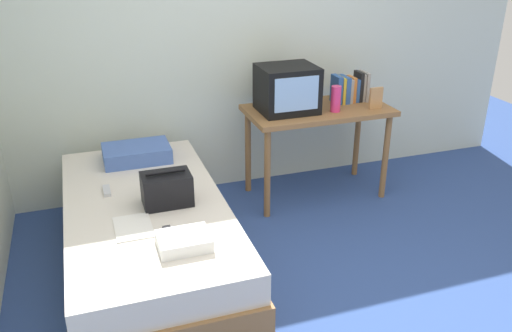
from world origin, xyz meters
TOP-DOWN VIEW (x-y plane):
  - ground_plane at (0.00, 0.00)m, footprint 8.00×8.00m
  - wall_back at (0.00, 2.00)m, footprint 5.20×0.10m
  - bed at (-1.03, 0.80)m, footprint 1.00×2.00m
  - desk at (0.47, 1.51)m, footprint 1.16×0.60m
  - tv at (0.20, 1.52)m, footprint 0.44×0.39m
  - water_bottle at (0.56, 1.39)m, footprint 0.08×0.08m
  - book_row at (0.79, 1.60)m, footprint 0.29×0.17m
  - picture_frame at (0.90, 1.35)m, footprint 0.11×0.02m
  - pillow at (-0.99, 1.49)m, footprint 0.48×0.32m
  - handbag at (-0.90, 0.74)m, footprint 0.30×0.20m
  - magazine at (-1.14, 0.51)m, footprint 0.21×0.29m
  - remote_dark at (-0.96, 0.36)m, footprint 0.04×0.16m
  - remote_silver at (-1.25, 1.02)m, footprint 0.04×0.14m
  - folded_towel at (-0.90, 0.22)m, footprint 0.28×0.22m

SIDE VIEW (x-z plane):
  - ground_plane at x=0.00m, z-range 0.00..0.00m
  - bed at x=-1.03m, z-range 0.00..0.52m
  - magazine at x=-1.14m, z-range 0.53..0.54m
  - remote_dark at x=-0.96m, z-range 0.53..0.55m
  - remote_silver at x=-1.25m, z-range 0.53..0.55m
  - folded_towel at x=-0.90m, z-range 0.53..0.60m
  - pillow at x=-0.99m, z-range 0.53..0.64m
  - handbag at x=-0.90m, z-range 0.52..0.74m
  - desk at x=0.47m, z-range 0.29..1.06m
  - picture_frame at x=0.90m, z-range 0.77..0.94m
  - water_bottle at x=0.56m, z-range 0.77..0.98m
  - book_row at x=0.79m, z-range 0.76..1.00m
  - tv at x=0.20m, z-range 0.77..1.13m
  - wall_back at x=0.00m, z-range 0.00..2.60m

